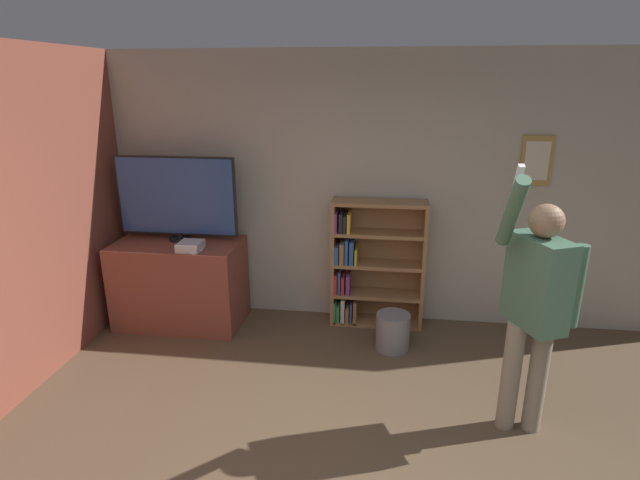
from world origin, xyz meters
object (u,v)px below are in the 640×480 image
object	(u,v)px
bookshelf	(369,265)
waste_bin	(393,331)
person	(535,300)
television	(177,198)
game_console	(190,246)

from	to	relation	value
bookshelf	waste_bin	size ratio (longest dim) A/B	3.72
person	waste_bin	world-z (taller)	person
television	bookshelf	distance (m)	2.03
television	bookshelf	size ratio (longest dim) A/B	0.93
television	person	bearing A→B (deg)	-24.03
game_console	bookshelf	size ratio (longest dim) A/B	0.18
game_console	waste_bin	size ratio (longest dim) A/B	0.67
bookshelf	person	world-z (taller)	person
game_console	person	world-z (taller)	person
bookshelf	person	distance (m)	1.95
television	game_console	xyz separation A→B (m)	(0.22, -0.29, -0.40)
game_console	television	bearing A→B (deg)	127.73
television	waste_bin	world-z (taller)	television
television	person	world-z (taller)	person
person	television	bearing A→B (deg)	-138.02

